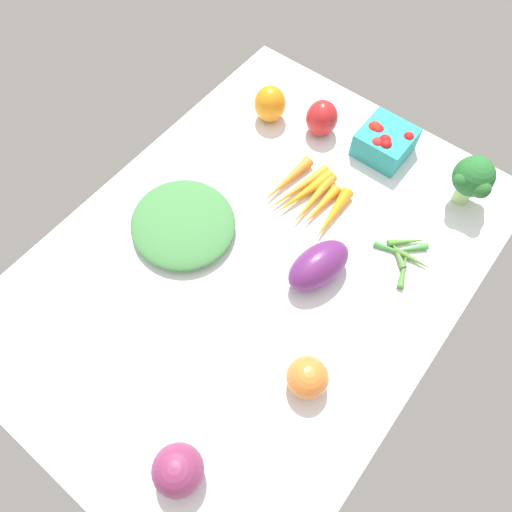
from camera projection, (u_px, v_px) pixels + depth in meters
The scene contains 11 objects.
tablecloth at pixel (256, 263), 99.32cm from camera, with size 104.00×76.00×2.00cm, color white.
eggplant at pixel (319, 265), 93.59cm from camera, with size 13.85×7.73×7.73cm, color #602465.
bell_pepper_orange at pixel (270, 104), 112.88cm from camera, with size 7.42×7.42×8.88cm, color orange.
berry_basket at pixel (385, 141), 108.69cm from camera, with size 11.12×11.12×7.42cm.
broccoli_head at pixel (473, 178), 98.84cm from camera, with size 9.02×8.69×12.16cm.
red_onion_center at pixel (178, 470), 76.20cm from camera, with size 8.32×8.32×8.32cm, color #7D2C54.
leafy_greens_clump at pixel (183, 223), 100.24cm from camera, with size 22.34×21.40×4.07cm, color #418043.
carrot_bunch at pixel (308, 197), 104.26cm from camera, with size 17.78×16.88×2.79cm.
bell_pepper_red at pixel (322, 118), 110.95cm from camera, with size 7.31×7.31×8.63cm, color red.
okra_pile at pixel (405, 254), 98.37cm from camera, with size 13.71×12.83×1.52cm.
heirloom_tomato_orange at pixel (307, 377), 83.54cm from camera, with size 7.40×7.40×7.40cm, color orange.
Camera 1 is at (35.99, 28.26, 89.16)cm, focal length 34.20 mm.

